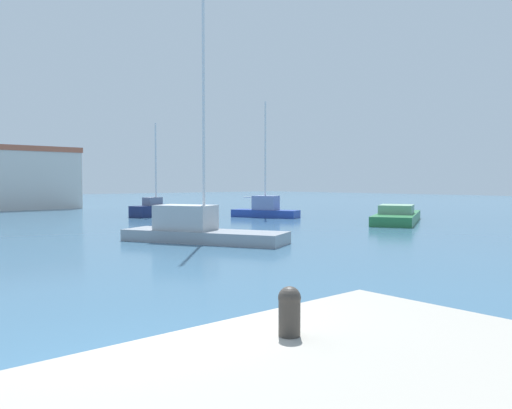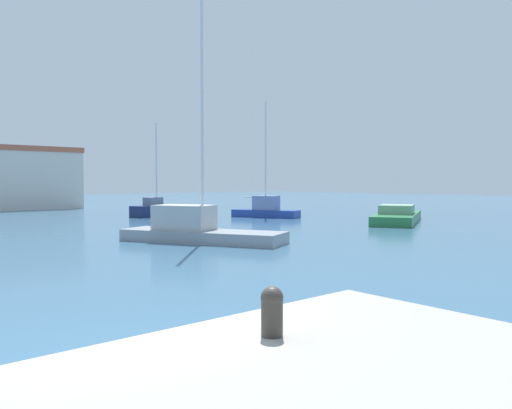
{
  "view_description": "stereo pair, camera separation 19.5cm",
  "coord_description": "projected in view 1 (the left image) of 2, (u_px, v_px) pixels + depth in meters",
  "views": [
    {
      "loc": [
        -2.73,
        -5.46,
        2.58
      ],
      "look_at": [
        18.41,
        18.87,
        1.15
      ],
      "focal_mm": 35.41,
      "sensor_mm": 36.0,
      "label": 1
    },
    {
      "loc": [
        -2.59,
        -5.59,
        2.58
      ],
      "look_at": [
        18.41,
        18.87,
        1.15
      ],
      "focal_mm": 35.41,
      "sensor_mm": 36.0,
      "label": 2
    }
  ],
  "objects": [
    {
      "name": "sailboat_grey_far_right",
      "position": [
        198.0,
        228.0,
        21.75
      ],
      "size": [
        5.04,
        7.32,
        11.54
      ],
      "color": "gray",
      "rests_on": "water"
    },
    {
      "name": "sailboat_navy_distant_north",
      "position": [
        156.0,
        209.0,
        38.1
      ],
      "size": [
        4.61,
        2.6,
        7.02
      ],
      "color": "#19234C",
      "rests_on": "water"
    },
    {
      "name": "harbor_office",
      "position": [
        18.0,
        178.0,
        48.38
      ],
      "size": [
        10.14,
        6.83,
        5.92
      ],
      "color": "beige",
      "rests_on": "ground"
    },
    {
      "name": "motorboat_green_inner_mooring",
      "position": [
        397.0,
        216.0,
        32.36
      ],
      "size": [
        8.62,
        6.09,
        1.15
      ],
      "color": "#28703D",
      "rests_on": "water"
    },
    {
      "name": "sailboat_blue_behind_lamppost",
      "position": [
        265.0,
        209.0,
        36.91
      ],
      "size": [
        3.29,
        5.12,
        8.43
      ],
      "color": "#233D93",
      "rests_on": "water"
    },
    {
      "name": "mooring_bollard",
      "position": [
        289.0,
        309.0,
        4.79
      ],
      "size": [
        0.22,
        0.22,
        0.48
      ],
      "color": "#38332D",
      "rests_on": "pier_quay"
    },
    {
      "name": "water",
      "position": [
        202.0,
        224.0,
        30.94
      ],
      "size": [
        160.0,
        160.0,
        0.0
      ],
      "primitive_type": "plane",
      "color": "#38607F",
      "rests_on": "ground"
    }
  ]
}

